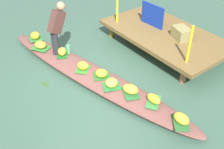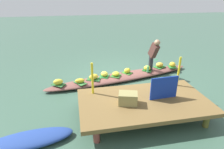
# 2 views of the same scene
# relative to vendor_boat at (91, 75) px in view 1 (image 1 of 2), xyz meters

# --- Properties ---
(canal_water) EXTENTS (40.00, 40.00, 0.00)m
(canal_water) POSITION_rel_vendor_boat_xyz_m (0.00, 0.00, -0.10)
(canal_water) COLOR #3A5B49
(canal_water) RESTS_ON ground
(dock_platform) EXTENTS (3.20, 1.80, 0.44)m
(dock_platform) POSITION_rel_vendor_boat_xyz_m (0.02, 2.24, 0.29)
(dock_platform) COLOR brown
(dock_platform) RESTS_ON ground
(vendor_boat) EXTENTS (5.50, 1.82, 0.19)m
(vendor_boat) POSITION_rel_vendor_boat_xyz_m (0.00, 0.00, 0.00)
(vendor_boat) COLOR brown
(vendor_boat) RESTS_ON ground
(leaf_mat_0) EXTENTS (0.42, 0.39, 0.01)m
(leaf_mat_0) POSITION_rel_vendor_boat_xyz_m (-0.98, -0.16, 0.10)
(leaf_mat_0) COLOR #1E6022
(leaf_mat_0) RESTS_ON vendor_boat
(banana_bunch_0) EXTENTS (0.29, 0.27, 0.19)m
(banana_bunch_0) POSITION_rel_vendor_boat_xyz_m (-0.98, -0.16, 0.19)
(banana_bunch_0) COLOR yellow
(banana_bunch_0) RESTS_ON vendor_boat
(leaf_mat_1) EXTENTS (0.45, 0.46, 0.01)m
(leaf_mat_1) POSITION_rel_vendor_boat_xyz_m (0.27, 0.09, 0.10)
(leaf_mat_1) COLOR #2E6626
(leaf_mat_1) RESTS_ON vendor_boat
(banana_bunch_1) EXTENTS (0.31, 0.30, 0.15)m
(banana_bunch_1) POSITION_rel_vendor_boat_xyz_m (0.27, 0.09, 0.17)
(banana_bunch_1) COLOR yellow
(banana_bunch_1) RESTS_ON vendor_boat
(leaf_mat_2) EXTENTS (0.44, 0.49, 0.01)m
(leaf_mat_2) POSITION_rel_vendor_boat_xyz_m (1.52, 0.41, 0.10)
(leaf_mat_2) COLOR #3A7E3B
(leaf_mat_2) RESTS_ON vendor_boat
(banana_bunch_2) EXTENTS (0.31, 0.18, 0.14)m
(banana_bunch_2) POSITION_rel_vendor_boat_xyz_m (1.52, 0.41, 0.17)
(banana_bunch_2) COLOR gold
(banana_bunch_2) RESTS_ON vendor_boat
(leaf_mat_3) EXTENTS (0.36, 0.38, 0.01)m
(leaf_mat_3) POSITION_rel_vendor_boat_xyz_m (-2.08, -0.34, 0.10)
(leaf_mat_3) COLOR #2D7934
(leaf_mat_3) RESTS_ON vendor_boat
(banana_bunch_3) EXTENTS (0.26, 0.27, 0.19)m
(banana_bunch_3) POSITION_rel_vendor_boat_xyz_m (-2.08, -0.34, 0.20)
(banana_bunch_3) COLOR gold
(banana_bunch_3) RESTS_ON vendor_boat
(leaf_mat_4) EXTENTS (0.43, 0.45, 0.01)m
(leaf_mat_4) POSITION_rel_vendor_boat_xyz_m (0.67, 0.06, 0.10)
(leaf_mat_4) COLOR #297532
(leaf_mat_4) RESTS_ON vendor_boat
(banana_bunch_4) EXTENTS (0.28, 0.29, 0.18)m
(banana_bunch_4) POSITION_rel_vendor_boat_xyz_m (0.67, 0.06, 0.19)
(banana_bunch_4) COLOR yellow
(banana_bunch_4) RESTS_ON vendor_boat
(leaf_mat_5) EXTENTS (0.53, 0.49, 0.01)m
(leaf_mat_5) POSITION_rel_vendor_boat_xyz_m (-1.58, -0.43, 0.10)
(leaf_mat_5) COLOR #337C32
(leaf_mat_5) RESTS_ON vendor_boat
(banana_bunch_5) EXTENTS (0.38, 0.35, 0.18)m
(banana_bunch_5) POSITION_rel_vendor_boat_xyz_m (-1.58, -0.43, 0.19)
(banana_bunch_5) COLOR gold
(banana_bunch_5) RESTS_ON vendor_boat
(leaf_mat_6) EXTENTS (0.52, 0.44, 0.01)m
(leaf_mat_6) POSITION_rel_vendor_boat_xyz_m (1.06, 0.23, 0.10)
(leaf_mat_6) COLOR #2B6532
(leaf_mat_6) RESTS_ON vendor_boat
(banana_bunch_6) EXTENTS (0.38, 0.33, 0.18)m
(banana_bunch_6) POSITION_rel_vendor_boat_xyz_m (1.06, 0.23, 0.19)
(banana_bunch_6) COLOR yellow
(banana_bunch_6) RESTS_ON vendor_boat
(leaf_mat_7) EXTENTS (0.49, 0.46, 0.01)m
(leaf_mat_7) POSITION_rel_vendor_boat_xyz_m (2.20, 0.41, 0.10)
(leaf_mat_7) COLOR #2A632E
(leaf_mat_7) RESTS_ON vendor_boat
(banana_bunch_7) EXTENTS (0.31, 0.22, 0.19)m
(banana_bunch_7) POSITION_rel_vendor_boat_xyz_m (2.20, 0.41, 0.19)
(banana_bunch_7) COLOR gold
(banana_bunch_7) RESTS_ON vendor_boat
(leaf_mat_8) EXTENTS (0.43, 0.44, 0.01)m
(leaf_mat_8) POSITION_rel_vendor_boat_xyz_m (-0.19, -0.08, 0.10)
(leaf_mat_8) COLOR #38802C
(leaf_mat_8) RESTS_ON vendor_boat
(banana_bunch_8) EXTENTS (0.32, 0.31, 0.18)m
(banana_bunch_8) POSITION_rel_vendor_boat_xyz_m (-0.19, -0.08, 0.19)
(banana_bunch_8) COLOR yellow
(banana_bunch_8) RESTS_ON vendor_boat
(vendor_person) EXTENTS (0.27, 0.52, 1.20)m
(vendor_person) POSITION_rel_vendor_boat_xyz_m (-1.15, -0.12, 0.78)
(vendor_person) COLOR #28282D
(vendor_person) RESTS_ON vendor_boat
(water_bottle) EXTENTS (0.08, 0.08, 0.24)m
(water_bottle) POSITION_rel_vendor_boat_xyz_m (-0.94, -0.01, 0.21)
(water_bottle) COLOR #52BA6D
(water_bottle) RESTS_ON vendor_boat
(market_banner) EXTENTS (0.72, 0.08, 0.58)m
(market_banner) POSITION_rel_vendor_boat_xyz_m (-0.48, 2.24, 0.63)
(market_banner) COLOR #133099
(market_banner) RESTS_ON dock_platform
(railing_post_west) EXTENTS (0.06, 0.06, 0.85)m
(railing_post_west) POSITION_rel_vendor_boat_xyz_m (-1.18, 1.64, 0.77)
(railing_post_west) COLOR yellow
(railing_post_west) RESTS_ON dock_platform
(railing_post_east) EXTENTS (0.06, 0.06, 0.85)m
(railing_post_east) POSITION_rel_vendor_boat_xyz_m (1.22, 1.64, 0.77)
(railing_post_east) COLOR yellow
(railing_post_east) RESTS_ON dock_platform
(produce_crate) EXTENTS (0.51, 0.43, 0.28)m
(produce_crate) POSITION_rel_vendor_boat_xyz_m (0.46, 2.32, 0.49)
(produce_crate) COLOR olive
(produce_crate) RESTS_ON dock_platform
(drifting_plant_0) EXTENTS (0.26, 0.16, 0.01)m
(drifting_plant_0) POSITION_rel_vendor_boat_xyz_m (-0.45, -0.91, -0.09)
(drifting_plant_0) COLOR #345729
(drifting_plant_0) RESTS_ON ground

